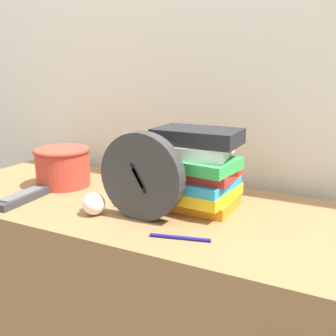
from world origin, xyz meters
name	(u,v)px	position (x,y,z in m)	size (l,w,h in m)	color
wall_back	(180,23)	(0.00, 0.58, 1.20)	(6.00, 0.04, 2.40)	silver
desk	(132,311)	(0.00, 0.26, 0.35)	(1.19, 0.51, 0.70)	olive
desk_clock	(142,176)	(0.10, 0.16, 0.81)	(0.22, 0.04, 0.22)	#333333
book_stack	(194,170)	(0.18, 0.29, 0.81)	(0.26, 0.20, 0.21)	orange
basket	(63,165)	(-0.26, 0.29, 0.77)	(0.17, 0.17, 0.12)	#C63D2D
tv_remote	(22,198)	(-0.26, 0.12, 0.72)	(0.06, 0.18, 0.02)	#333338
crumpled_paper_ball	(94,204)	(-0.02, 0.13, 0.73)	(0.06, 0.06, 0.06)	white
pen	(180,238)	(0.23, 0.09, 0.71)	(0.13, 0.04, 0.01)	navy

